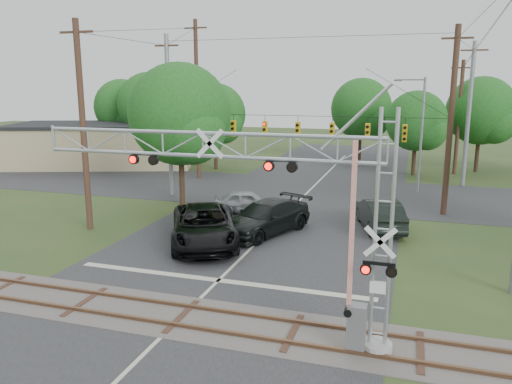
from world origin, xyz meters
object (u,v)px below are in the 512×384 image
(car_dark, at_px, (265,218))
(sedan_silver, at_px, (247,202))
(traffic_signal_span, at_px, (311,122))
(crossing_gantry, at_px, (269,198))
(commercial_building, at_px, (105,144))
(streetlight, at_px, (419,129))
(pickup_black, at_px, (204,226))

(car_dark, distance_m, sedan_silver, 4.71)
(traffic_signal_span, distance_m, car_dark, 8.80)
(crossing_gantry, relative_size, commercial_building, 0.59)
(sedan_silver, bearing_deg, traffic_signal_span, -63.17)
(sedan_silver, height_order, commercial_building, commercial_building)
(crossing_gantry, relative_size, sedan_silver, 2.80)
(traffic_signal_span, xyz_separation_m, commercial_building, (-23.40, 10.96, -3.50))
(traffic_signal_span, distance_m, streetlight, 9.36)
(car_dark, distance_m, streetlight, 16.21)
(pickup_black, height_order, sedan_silver, pickup_black)
(traffic_signal_span, distance_m, commercial_building, 26.08)
(pickup_black, xyz_separation_m, commercial_building, (-19.99, 21.04, 1.14))
(traffic_signal_span, bearing_deg, sedan_silver, -135.30)
(car_dark, height_order, sedan_silver, car_dark)
(crossing_gantry, distance_m, traffic_signal_span, 18.54)
(crossing_gantry, height_order, pickup_black, crossing_gantry)
(crossing_gantry, xyz_separation_m, sedan_silver, (-5.77, 15.03, -3.91))
(commercial_building, height_order, streetlight, streetlight)
(pickup_black, distance_m, sedan_silver, 6.76)
(traffic_signal_span, bearing_deg, streetlight, 42.21)
(commercial_building, distance_m, streetlight, 30.79)
(pickup_black, relative_size, commercial_building, 0.35)
(sedan_silver, distance_m, commercial_building, 24.65)
(traffic_signal_span, bearing_deg, car_dark, -97.40)
(traffic_signal_span, xyz_separation_m, sedan_silver, (-3.37, -3.33, -4.89))
(pickup_black, distance_m, car_dark, 3.66)
(traffic_signal_span, height_order, sedan_silver, traffic_signal_span)
(car_dark, xyz_separation_m, sedan_silver, (-2.41, 4.04, -0.17))
(crossing_gantry, bearing_deg, sedan_silver, 111.00)
(crossing_gantry, xyz_separation_m, pickup_black, (-5.81, 8.28, -3.66))
(traffic_signal_span, relative_size, pickup_black, 2.78)
(car_dark, xyz_separation_m, commercial_building, (-22.45, 18.33, 1.22))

